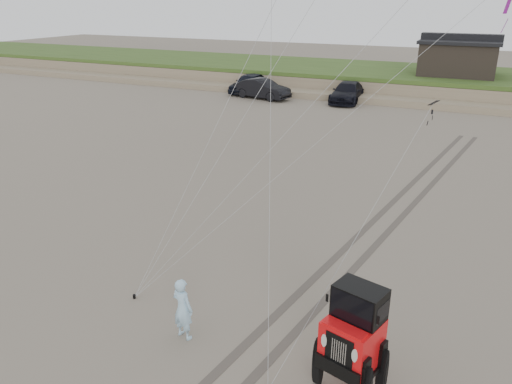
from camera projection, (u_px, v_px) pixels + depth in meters
ground at (238, 331)px, 12.74m from camera, size 160.00×160.00×0.00m
dune_ridge at (431, 83)px, 44.01m from camera, size 160.00×14.25×1.73m
cabin at (459, 56)px, 41.91m from camera, size 6.40×5.40×3.35m
truck_a at (249, 83)px, 43.81m from camera, size 2.22×5.01×1.68m
truck_b at (262, 89)px, 41.35m from camera, size 5.12×2.61×1.61m
truck_c at (347, 92)px, 40.00m from camera, size 2.56×5.47×1.54m
jeep at (351, 351)px, 10.53m from camera, size 3.62×5.70×1.97m
man at (183, 309)px, 12.23m from camera, size 0.67×0.51×1.65m
stake_main at (134, 296)px, 14.09m from camera, size 0.08×0.08×0.12m
tire_tracks at (383, 224)px, 18.68m from camera, size 5.22×29.74×0.01m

